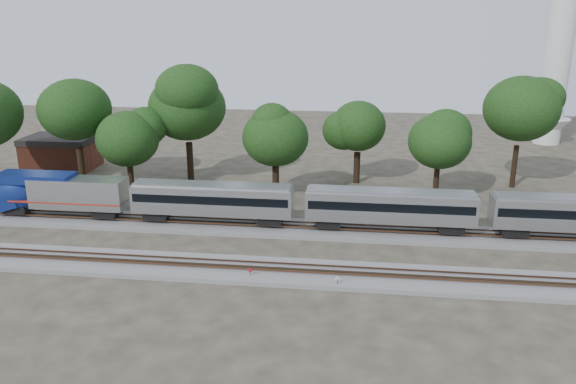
{
  "coord_description": "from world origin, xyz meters",
  "views": [
    {
      "loc": [
        9.94,
        -46.02,
        20.52
      ],
      "look_at": [
        3.55,
        5.0,
        4.33
      ],
      "focal_mm": 35.0,
      "sensor_mm": 36.0,
      "label": 1
    }
  ],
  "objects": [
    {
      "name": "ground",
      "position": [
        0.0,
        0.0,
        0.0
      ],
      "size": [
        160.0,
        160.0,
        0.0
      ],
      "primitive_type": "plane",
      "color": "#383328",
      "rests_on": "ground"
    },
    {
      "name": "track_far",
      "position": [
        0.0,
        6.0,
        0.21
      ],
      "size": [
        160.0,
        5.0,
        0.73
      ],
      "color": "slate",
      "rests_on": "ground"
    },
    {
      "name": "track_near",
      "position": [
        0.0,
        -4.0,
        0.21
      ],
      "size": [
        160.0,
        5.0,
        0.73
      ],
      "color": "slate",
      "rests_on": "ground"
    },
    {
      "name": "train",
      "position": [
        13.47,
        6.0,
        3.04
      ],
      "size": [
        84.43,
        2.9,
        4.28
      ],
      "color": "#BBBDC2",
      "rests_on": "ground"
    },
    {
      "name": "switch_stand_red",
      "position": [
        1.77,
        -5.39,
        0.65
      ],
      "size": [
        0.33,
        0.06,
        1.02
      ],
      "rotation": [
        0.0,
        0.0,
        -0.07
      ],
      "color": "#512D19",
      "rests_on": "ground"
    },
    {
      "name": "switch_stand_white",
      "position": [
        8.83,
        -5.99,
        0.64
      ],
      "size": [
        0.32,
        0.06,
        1.01
      ],
      "rotation": [
        0.0,
        0.0,
        0.1
      ],
      "color": "#512D19",
      "rests_on": "ground"
    },
    {
      "name": "switch_lever",
      "position": [
        6.59,
        -5.32,
        0.15
      ],
      "size": [
        0.57,
        0.44,
        0.3
      ],
      "primitive_type": "cube",
      "rotation": [
        0.0,
        0.0,
        0.33
      ],
      "color": "#512D19",
      "rests_on": "ground"
    },
    {
      "name": "brick_building",
      "position": [
        -31.05,
        25.9,
        2.28
      ],
      "size": [
        9.6,
        6.9,
        4.53
      ],
      "rotation": [
        0.0,
        0.0,
        0.03
      ],
      "color": "brown",
      "rests_on": "ground"
    },
    {
      "name": "tree_1",
      "position": [
        -23.81,
        17.46,
        9.74
      ],
      "size": [
        9.91,
        9.91,
        13.97
      ],
      "color": "black",
      "rests_on": "ground"
    },
    {
      "name": "tree_2",
      "position": [
        -16.68,
        15.52,
        6.75
      ],
      "size": [
        6.88,
        6.88,
        9.7
      ],
      "color": "black",
      "rests_on": "ground"
    },
    {
      "name": "tree_3",
      "position": [
        -11.17,
        21.55,
        9.58
      ],
      "size": [
        9.75,
        9.75,
        13.74
      ],
      "color": "black",
      "rests_on": "ground"
    },
    {
      "name": "tree_4",
      "position": [
        0.73,
        16.02,
        7.25
      ],
      "size": [
        7.4,
        7.4,
        10.43
      ],
      "color": "black",
      "rests_on": "ground"
    },
    {
      "name": "tree_5",
      "position": [
        10.06,
        23.78,
        7.35
      ],
      "size": [
        7.49,
        7.49,
        10.56
      ],
      "color": "black",
      "rests_on": "ground"
    },
    {
      "name": "tree_6",
      "position": [
        19.27,
        18.17,
        6.86
      ],
      "size": [
        7.0,
        7.0,
        9.86
      ],
      "color": "black",
      "rests_on": "ground"
    },
    {
      "name": "tree_7",
      "position": [
        29.44,
        24.25,
        9.83
      ],
      "size": [
        10.0,
        10.0,
        14.1
      ],
      "color": "black",
      "rests_on": "ground"
    }
  ]
}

